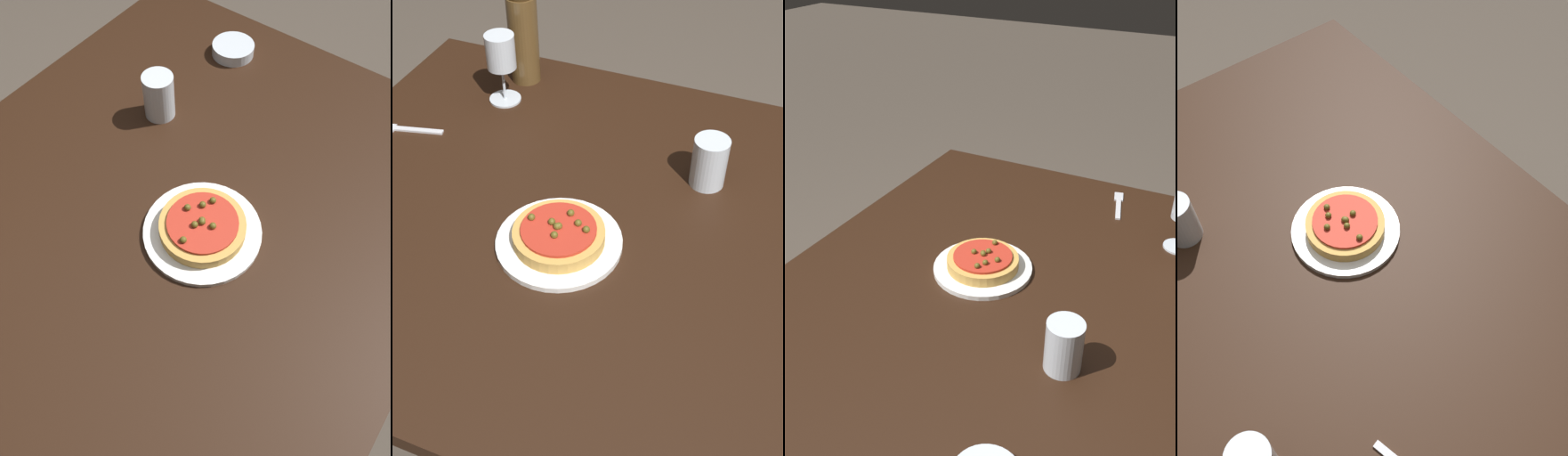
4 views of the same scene
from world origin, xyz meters
TOP-DOWN VIEW (x-y plane):
  - ground_plane at (0.00, 0.00)m, footprint 14.00×14.00m
  - dining_table at (0.00, 0.00)m, footprint 1.28×1.08m
  - dinner_plate at (-0.02, -0.09)m, footprint 0.24×0.24m
  - pizza at (-0.02, -0.09)m, footprint 0.18×0.18m
  - water_cup at (0.19, 0.19)m, footprint 0.07×0.07m

SIDE VIEW (x-z plane):
  - ground_plane at x=0.00m, z-range 0.00..0.00m
  - dining_table at x=0.00m, z-range 0.30..1.06m
  - dinner_plate at x=-0.02m, z-range 0.76..0.78m
  - pizza at x=-0.02m, z-range 0.77..0.81m
  - water_cup at x=0.19m, z-range 0.76..0.87m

